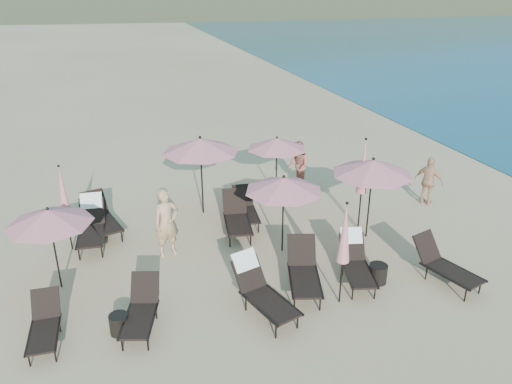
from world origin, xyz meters
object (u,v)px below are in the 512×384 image
object	(u,v)px
lounger_4	(356,260)
lounger_1	(141,309)
umbrella_open_3	(200,145)
beachgoer_c	(429,181)
umbrella_closed_2	(63,192)
lounger_5	(444,264)
lounger_2	(261,289)
lounger_8	(237,217)
umbrella_open_2	(373,167)
umbrella_open_4	(277,144)
umbrella_closed_1	(363,167)
umbrella_closed_0	(345,234)
umbrella_open_0	(49,217)
umbrella_open_1	(284,184)
lounger_7	(91,223)
side_table_0	(119,324)
lounger_0	(44,324)
lounger_3	(304,271)
beachgoer_b	(298,166)
lounger_6	(101,217)
beachgoer_a	(167,223)
side_table_1	(378,273)
lounger_9	(245,208)

from	to	relation	value
lounger_4	lounger_1	bearing A→B (deg)	-162.57
umbrella_open_3	beachgoer_c	world-z (taller)	umbrella_open_3
umbrella_closed_2	lounger_5	bearing A→B (deg)	-26.63
lounger_2	lounger_8	distance (m)	3.67
umbrella_open_2	beachgoer_c	bearing A→B (deg)	25.30
umbrella_open_4	umbrella_closed_1	size ratio (longest dim) A/B	0.75
umbrella_closed_0	umbrella_closed_1	world-z (taller)	umbrella_closed_1
umbrella_open_0	umbrella_closed_0	xyz separation A→B (m)	(5.96, -2.49, -0.11)
umbrella_open_1	lounger_4	bearing A→B (deg)	-55.74
lounger_7	side_table_0	xyz separation A→B (m)	(0.46, -4.16, -0.33)
lounger_0	lounger_3	size ratio (longest dim) A/B	0.78
lounger_0	beachgoer_b	bearing A→B (deg)	39.26
umbrella_open_4	lounger_5	bearing A→B (deg)	-70.24
lounger_6	umbrella_open_1	size ratio (longest dim) A/B	0.88
umbrella_open_0	umbrella_closed_2	size ratio (longest dim) A/B	0.86
lounger_6	umbrella_closed_2	distance (m)	1.62
umbrella_open_4	side_table_0	xyz separation A→B (m)	(-5.34, -5.53, -1.61)
lounger_0	umbrella_closed_2	world-z (taller)	umbrella_closed_2
umbrella_closed_2	umbrella_closed_1	bearing A→B (deg)	-9.37
lounger_5	beachgoer_a	distance (m)	6.87
lounger_1	umbrella_closed_2	world-z (taller)	umbrella_closed_2
lounger_3	umbrella_open_3	xyz separation A→B (m)	(-1.38, 4.69, 1.70)
lounger_0	beachgoer_a	xyz separation A→B (m)	(2.82, 2.66, 0.52)
umbrella_closed_2	beachgoer_a	xyz separation A→B (m)	(2.43, -1.02, -0.76)
lounger_5	lounger_7	size ratio (longest dim) A/B	0.96
umbrella_open_0	umbrella_open_2	bearing A→B (deg)	0.42
lounger_7	umbrella_closed_0	world-z (taller)	umbrella_closed_0
lounger_1	umbrella_closed_2	distance (m)	4.27
lounger_6	umbrella_open_0	distance (m)	3.03
lounger_2	umbrella_open_1	world-z (taller)	umbrella_open_1
umbrella_open_4	lounger_0	bearing A→B (deg)	-141.68
side_table_1	beachgoer_c	size ratio (longest dim) A/B	0.29
umbrella_open_3	side_table_1	xyz separation A→B (m)	(3.17, -4.97, -1.95)
umbrella_open_4	beachgoer_c	bearing A→B (deg)	-24.40
lounger_2	lounger_0	bearing A→B (deg)	158.90
lounger_7	beachgoer_a	bearing A→B (deg)	-30.05
umbrella_open_0	lounger_2	bearing A→B (deg)	-28.13
lounger_4	lounger_8	xyz separation A→B (m)	(-2.07, 3.14, -0.02)
umbrella_open_1	side_table_1	size ratio (longest dim) A/B	4.68
lounger_3	umbrella_closed_1	bearing A→B (deg)	57.03
umbrella_open_1	umbrella_open_4	world-z (taller)	umbrella_open_1
umbrella_open_2	umbrella_open_3	xyz separation A→B (m)	(-4.03, 2.87, 0.10)
umbrella_open_1	lounger_5	bearing A→B (deg)	-38.49
umbrella_open_4	umbrella_closed_2	xyz separation A→B (m)	(-6.36, -1.65, -0.16)
lounger_2	side_table_1	xyz separation A→B (m)	(2.99, 0.20, -0.31)
lounger_1	lounger_2	xyz separation A→B (m)	(2.51, -0.21, 0.12)
lounger_1	lounger_4	distance (m)	5.06
lounger_5	lounger_8	bearing A→B (deg)	119.61
beachgoer_a	beachgoer_c	world-z (taller)	beachgoer_a
lounger_9	umbrella_closed_2	bearing A→B (deg)	-170.93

